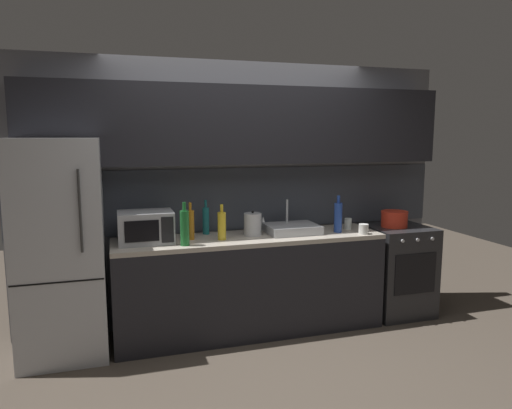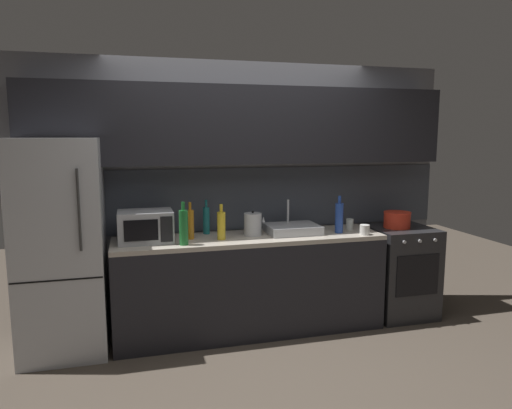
{
  "view_description": "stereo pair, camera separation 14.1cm",
  "coord_description": "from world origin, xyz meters",
  "views": [
    {
      "loc": [
        -1.17,
        -3.1,
        1.81
      ],
      "look_at": [
        0.06,
        0.9,
        1.19
      ],
      "focal_mm": 32.86,
      "sensor_mm": 36.0,
      "label": 1
    },
    {
      "loc": [
        -1.04,
        -3.14,
        1.81
      ],
      "look_at": [
        0.06,
        0.9,
        1.19
      ],
      "focal_mm": 32.86,
      "sensor_mm": 36.0,
      "label": 2
    }
  ],
  "objects": [
    {
      "name": "wine_bottle_blue",
      "position": [
        0.85,
        0.83,
        1.05
      ],
      "size": [
        0.08,
        0.08,
        0.35
      ],
      "color": "#234299",
      "rests_on": "counter_run"
    },
    {
      "name": "mug_white",
      "position": [
        1.04,
        0.69,
        0.95
      ],
      "size": [
        0.09,
        0.09,
        0.09
      ],
      "primitive_type": "cylinder",
      "color": "silver",
      "rests_on": "counter_run"
    },
    {
      "name": "mug_clear",
      "position": [
        1.02,
        0.94,
        0.95
      ],
      "size": [
        0.07,
        0.07,
        0.1
      ],
      "primitive_type": "cylinder",
      "color": "silver",
      "rests_on": "counter_run"
    },
    {
      "name": "wine_bottle_teal",
      "position": [
        -0.36,
        1.11,
        1.03
      ],
      "size": [
        0.06,
        0.06,
        0.32
      ],
      "color": "#19666B",
      "rests_on": "counter_run"
    },
    {
      "name": "oven_range",
      "position": [
        1.56,
        0.9,
        0.45
      ],
      "size": [
        0.6,
        0.62,
        0.9
      ],
      "color": "#232326",
      "rests_on": "ground"
    },
    {
      "name": "ground_plane",
      "position": [
        0.0,
        0.0,
        0.0
      ],
      "size": [
        10.0,
        10.0,
        0.0
      ],
      "primitive_type": "plane",
      "color": "#4C4238"
    },
    {
      "name": "counter_run",
      "position": [
        0.0,
        0.9,
        0.45
      ],
      "size": [
        2.45,
        0.6,
        0.9
      ],
      "color": "black",
      "rests_on": "ground"
    },
    {
      "name": "refrigerator",
      "position": [
        -1.6,
        0.9,
        0.89
      ],
      "size": [
        0.68,
        0.69,
        1.79
      ],
      "color": "#B7BABF",
      "rests_on": "ground"
    },
    {
      "name": "sink_basin",
      "position": [
        0.42,
        0.93,
        0.94
      ],
      "size": [
        0.48,
        0.38,
        0.3
      ],
      "color": "#ADAFB5",
      "rests_on": "counter_run"
    },
    {
      "name": "wine_bottle_green",
      "position": [
        -0.62,
        0.72,
        1.05
      ],
      "size": [
        0.08,
        0.08,
        0.36
      ],
      "color": "#1E6B2D",
      "rests_on": "counter_run"
    },
    {
      "name": "kettle",
      "position": [
        0.04,
        0.93,
        1.0
      ],
      "size": [
        0.2,
        0.16,
        0.23
      ],
      "color": "#B7BABF",
      "rests_on": "counter_run"
    },
    {
      "name": "microwave",
      "position": [
        -0.92,
        0.92,
        1.04
      ],
      "size": [
        0.46,
        0.35,
        0.27
      ],
      "color": "#A8AAAF",
      "rests_on": "counter_run"
    },
    {
      "name": "wine_bottle_yellow",
      "position": [
        -0.28,
        0.84,
        1.03
      ],
      "size": [
        0.07,
        0.07,
        0.31
      ],
      "color": "gold",
      "rests_on": "counter_run"
    },
    {
      "name": "wine_bottle_amber",
      "position": [
        -0.54,
        0.93,
        1.04
      ],
      "size": [
        0.07,
        0.07,
        0.33
      ],
      "color": "#B27019",
      "rests_on": "counter_run"
    },
    {
      "name": "back_wall",
      "position": [
        0.0,
        1.2,
        1.55
      ],
      "size": [
        4.19,
        0.44,
        2.5
      ],
      "color": "slate",
      "rests_on": "ground"
    },
    {
      "name": "cooking_pot",
      "position": [
        1.51,
        0.9,
        0.98
      ],
      "size": [
        0.26,
        0.26,
        0.16
      ],
      "color": "red",
      "rests_on": "oven_range"
    }
  ]
}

